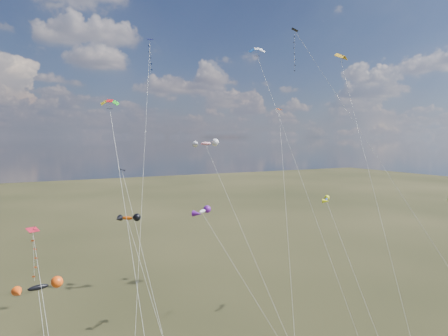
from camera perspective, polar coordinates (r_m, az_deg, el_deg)
name	(u,v)px	position (r m, az deg, el deg)	size (l,w,h in m)	color
diamond_black_high	(306,67)	(56.86, 11.64, 13.99)	(12.71, 22.17, 37.64)	black
diamond_navy_tall	(149,74)	(54.82, -10.63, 13.06)	(8.08, 18.75, 36.07)	#0F0B4C
diamond_black_mid	(134,219)	(47.76, -12.70, -7.12)	(1.62, 15.58, 18.83)	black
diamond_red_low	(35,263)	(37.10, -25.39, -12.15)	(2.14, 11.21, 15.25)	red
diamond_orange_center	(283,171)	(54.15, 8.47, -0.42)	(9.72, 17.24, 27.02)	#C13D0C
parafoil_yellow	(342,56)	(60.49, 16.48, 15.08)	(9.99, 21.75, 34.95)	gold
parafoil_blue_white	(258,51)	(56.57, 4.84, 16.36)	(3.23, 19.65, 35.31)	#1152B2
parafoil_tricolor	(110,103)	(43.31, -15.97, 8.88)	(2.37, 23.28, 26.99)	gold
novelty_black_orange	(38,288)	(35.79, -25.01, -15.24)	(3.32, 7.65, 11.50)	black
novelty_orange_black	(128,219)	(43.78, -13.60, -7.05)	(3.61, 9.18, 14.69)	#DA4B06
novelty_white_purple	(203,212)	(45.91, -3.07, -6.26)	(6.94, 11.11, 14.76)	silver
novelty_redwhite_stripe	(206,144)	(56.47, -2.57, 3.45)	(4.20, 17.49, 22.51)	red
novelty_blue_yellow	(327,200)	(52.01, 14.47, -4.50)	(2.53, 12.25, 15.32)	#2041BA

